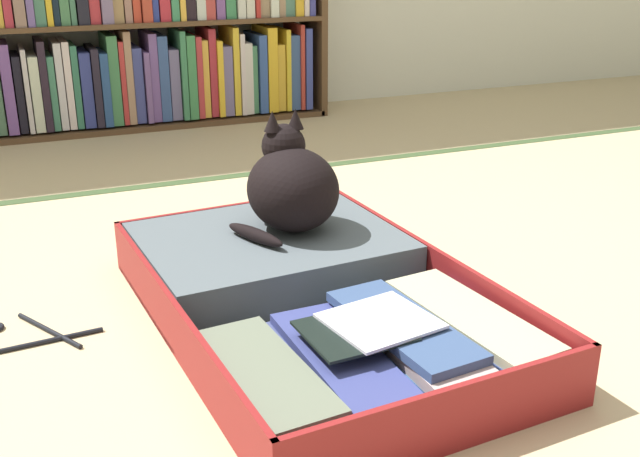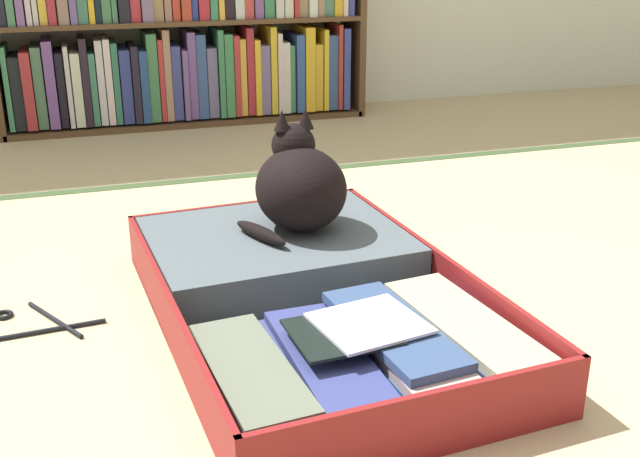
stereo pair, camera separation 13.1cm
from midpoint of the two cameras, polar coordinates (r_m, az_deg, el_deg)
name	(u,v)px [view 2 (the right image)]	position (r m, az deg, el deg)	size (l,w,h in m)	color
ground_plane	(398,363)	(1.56, 8.25, -9.87)	(10.00, 10.00, 0.00)	tan
tatami_border	(247,175)	(2.72, -4.10, 3.94)	(4.80, 0.05, 0.00)	#384D2A
bookshelf	(184,26)	(3.50, -9.00, 14.61)	(1.60, 0.28, 0.89)	brown
open_suitcase	(305,291)	(1.70, 1.11, -4.69)	(0.68, 1.04, 0.12)	maroon
black_cat	(299,186)	(1.84, 0.44, 3.15)	(0.27, 0.26, 0.28)	black
clothes_hanger	(4,330)	(1.76, -20.40, -7.09)	(0.41, 0.22, 0.01)	black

